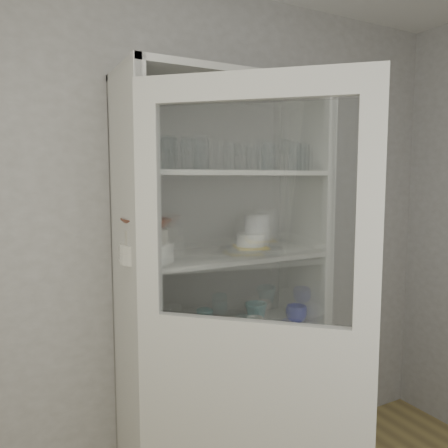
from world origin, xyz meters
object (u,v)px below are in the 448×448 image
pantry_cabinet (218,313)px  mug_blue (296,314)px  white_canister (157,332)px  goblet_2 (240,156)px  glass_platter (251,250)px  mug_white (255,325)px  measuring_cups (221,332)px  goblet_3 (285,154)px  grey_bowl_stack (257,232)px  cream_dish (197,410)px  plate_stack_front (147,252)px  goblet_1 (187,153)px  terracotta_bowl (146,224)px  yellow_trivet (251,247)px  cream_bowl (146,236)px  plate_stack_back (147,244)px  mug_teal (256,313)px  goblet_0 (153,150)px  cupboard_door (251,379)px  tin_box (231,399)px  white_ramekin (251,240)px  teal_jar (205,321)px

pantry_cabinet → mug_blue: (0.41, -0.12, -0.03)m
white_canister → goblet_2: bearing=8.2°
glass_platter → mug_white: bearing=-101.5°
measuring_cups → goblet_3: bearing=15.4°
grey_bowl_stack → cream_dish: grey_bowl_stack is taller
glass_platter → measuring_cups: bearing=-174.3°
white_canister → cream_dish: (0.19, -0.02, -0.42)m
plate_stack_front → measuring_cups: 0.56m
white_canister → goblet_1: bearing=27.8°
goblet_2 → measuring_cups: (-0.17, -0.12, -0.86)m
terracotta_bowl → cream_dish: (0.25, 0.03, -0.93)m
plate_stack_front → cream_dish: size_ratio=1.03×
goblet_1 → grey_bowl_stack: goblet_1 is taller
terracotta_bowl → yellow_trivet: bearing=1.7°
goblet_2 → cream_dish: bearing=-162.5°
cream_bowl → measuring_cups: 0.61m
plate_stack_back → cream_dish: plate_stack_back is taller
cream_bowl → cream_dish: cream_bowl is taller
glass_platter → mug_teal: bearing=41.3°
pantry_cabinet → yellow_trivet: pantry_cabinet is taller
goblet_0 → terracotta_bowl: 0.36m
cupboard_door → plate_stack_front: cupboard_door is taller
terracotta_bowl → mug_teal: bearing=7.7°
cupboard_door → mug_blue: 0.75m
cream_bowl → mug_blue: size_ratio=1.66×
terracotta_bowl → white_canister: terracotta_bowl is taller
yellow_trivet → grey_bowl_stack: 0.11m
plate_stack_front → tin_box: 0.93m
tin_box → glass_platter: bearing=-24.1°
goblet_0 → tin_box: bearing=-11.2°
mug_teal → mug_white: size_ratio=1.32×
white_ramekin → mug_blue: (0.28, -0.02, -0.42)m
tin_box → cream_bowl: bearing=-173.0°
glass_platter → teal_jar: 0.43m
goblet_1 → terracotta_bowl: bearing=-148.7°
goblet_1 → terracotta_bowl: (-0.27, -0.16, -0.32)m
cream_dish → white_canister: bearing=173.3°
yellow_trivet → cream_dish: yellow_trivet is taller
grey_bowl_stack → mug_blue: grey_bowl_stack is taller
mug_teal → measuring_cups: bearing=-161.2°
yellow_trivet → teal_jar: bearing=157.8°
pantry_cabinet → teal_jar: size_ratio=20.30×
terracotta_bowl → mug_white: bearing=-5.0°
pantry_cabinet → mug_teal: (0.21, -0.03, -0.03)m
white_ramekin → tin_box: white_ramekin is taller
glass_platter → mug_white: (-0.01, -0.06, -0.37)m
white_ramekin → mug_blue: white_ramekin is taller
goblet_2 → white_canister: size_ratio=1.30×
white_canister → mug_white: bearing=-11.7°
glass_platter → white_canister: glass_platter is taller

